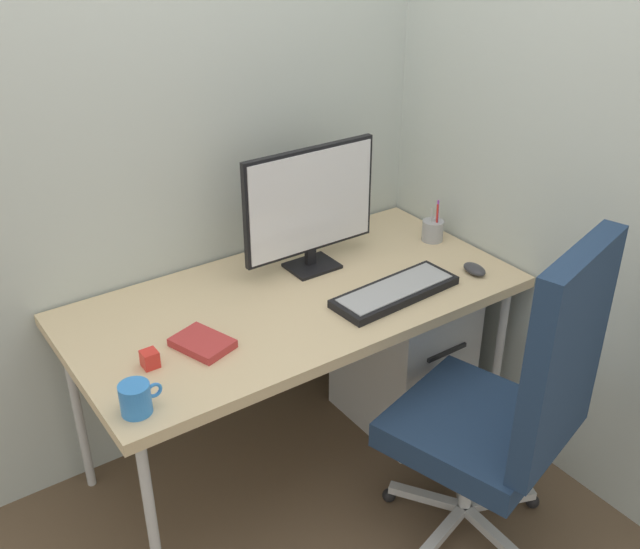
# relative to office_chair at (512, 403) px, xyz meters

# --- Properties ---
(ground_plane) EXTENTS (8.00, 8.00, 0.00)m
(ground_plane) POSITION_rel_office_chair_xyz_m (-0.32, 0.71, -0.58)
(ground_plane) COLOR brown
(wall_back) EXTENTS (2.74, 0.04, 2.80)m
(wall_back) POSITION_rel_office_chair_xyz_m (-0.32, 1.12, 0.82)
(wall_back) COLOR #B7C1BC
(wall_back) RESTS_ON ground_plane
(wall_side_right) EXTENTS (0.04, 1.97, 2.80)m
(wall_side_right) POSITION_rel_office_chair_xyz_m (0.48, 0.54, 0.82)
(wall_side_right) COLOR #B7C1BC
(wall_side_right) RESTS_ON ground_plane
(desk) EXTENTS (1.54, 0.77, 0.73)m
(desk) POSITION_rel_office_chair_xyz_m (-0.32, 0.71, 0.11)
(desk) COLOR #D1B78C
(desk) RESTS_ON ground_plane
(office_chair) EXTENTS (0.60, 0.63, 1.14)m
(office_chair) POSITION_rel_office_chair_xyz_m (0.00, 0.00, 0.00)
(office_chair) COLOR black
(office_chair) RESTS_ON ground_plane
(filing_cabinet) EXTENTS (0.37, 0.49, 0.64)m
(filing_cabinet) POSITION_rel_office_chair_xyz_m (0.16, 0.69, -0.26)
(filing_cabinet) COLOR silver
(filing_cabinet) RESTS_ON ground_plane
(monitor) EXTENTS (0.53, 0.14, 0.45)m
(monitor) POSITION_rel_office_chair_xyz_m (-0.16, 0.85, 0.39)
(monitor) COLOR black
(monitor) RESTS_ON desk
(keyboard) EXTENTS (0.47, 0.19, 0.03)m
(keyboard) POSITION_rel_office_chair_xyz_m (-0.04, 0.51, 0.16)
(keyboard) COLOR black
(keyboard) RESTS_ON desk
(mouse) EXTENTS (0.07, 0.11, 0.03)m
(mouse) POSITION_rel_office_chair_xyz_m (0.29, 0.47, 0.16)
(mouse) COLOR #333338
(mouse) RESTS_ON desk
(pen_holder) EXTENTS (0.08, 0.08, 0.17)m
(pen_holder) POSITION_rel_office_chair_xyz_m (0.35, 0.76, 0.19)
(pen_holder) COLOR #9EA0A5
(pen_holder) RESTS_ON desk
(notebook) EXTENTS (0.17, 0.21, 0.03)m
(notebook) POSITION_rel_office_chair_xyz_m (-0.73, 0.61, 0.16)
(notebook) COLOR #B23333
(notebook) RESTS_ON desk
(coffee_mug) EXTENTS (0.12, 0.08, 0.09)m
(coffee_mug) POSITION_rel_office_chair_xyz_m (-1.01, 0.43, 0.19)
(coffee_mug) COLOR #337FD8
(coffee_mug) RESTS_ON desk
(desk_clamp_accessory) EXTENTS (0.05, 0.05, 0.05)m
(desk_clamp_accessory) POSITION_rel_office_chair_xyz_m (-0.90, 0.60, 0.17)
(desk_clamp_accessory) COLOR red
(desk_clamp_accessory) RESTS_ON desk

